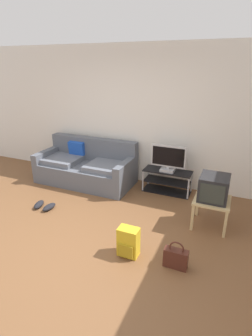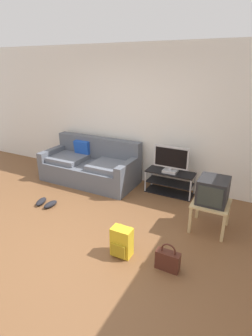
# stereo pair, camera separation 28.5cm
# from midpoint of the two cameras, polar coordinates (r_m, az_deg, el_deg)

# --- Properties ---
(ground_plane) EXTENTS (9.00, 9.80, 0.02)m
(ground_plane) POSITION_cam_midpoint_polar(r_m,az_deg,el_deg) (3.93, -10.63, -15.24)
(ground_plane) COLOR brown
(wall_back) EXTENTS (9.00, 0.10, 2.70)m
(wall_back) POSITION_cam_midpoint_polar(r_m,az_deg,el_deg) (5.37, 4.73, 11.00)
(wall_back) COLOR silver
(wall_back) RESTS_ON ground_plane
(couch) EXTENTS (1.98, 0.94, 0.87)m
(couch) POSITION_cam_midpoint_polar(r_m,az_deg,el_deg) (5.60, -6.14, 0.38)
(couch) COLOR #565B66
(couch) RESTS_ON ground_plane
(tv_stand) EXTENTS (0.91, 0.36, 0.44)m
(tv_stand) POSITION_cam_midpoint_polar(r_m,az_deg,el_deg) (5.13, 11.01, -3.10)
(tv_stand) COLOR black
(tv_stand) RESTS_ON ground_plane
(flat_tv) EXTENTS (0.66, 0.22, 0.50)m
(flat_tv) POSITION_cam_midpoint_polar(r_m,az_deg,el_deg) (4.94, 11.31, 1.72)
(flat_tv) COLOR #B2B2B7
(flat_tv) RESTS_ON tv_stand
(side_table) EXTENTS (0.52, 0.52, 0.45)m
(side_table) POSITION_cam_midpoint_polar(r_m,az_deg,el_deg) (4.13, 19.72, -7.87)
(side_table) COLOR tan
(side_table) RESTS_ON ground_plane
(crt_tv) EXTENTS (0.41, 0.45, 0.37)m
(crt_tv) POSITION_cam_midpoint_polar(r_m,az_deg,el_deg) (4.04, 20.20, -4.61)
(crt_tv) COLOR #232326
(crt_tv) RESTS_ON side_table
(backpack) EXTENTS (0.27, 0.24, 0.39)m
(backpack) POSITION_cam_midpoint_polar(r_m,az_deg,el_deg) (3.51, 1.47, -15.74)
(backpack) COLOR gold
(backpack) RESTS_ON ground_plane
(handbag) EXTENTS (0.29, 0.12, 0.37)m
(handbag) POSITION_cam_midpoint_polar(r_m,az_deg,el_deg) (3.40, 11.50, -18.91)
(handbag) COLOR #4C2319
(handbag) RESTS_ON ground_plane
(sneakers_pair) EXTENTS (0.39, 0.30, 0.09)m
(sneakers_pair) POSITION_cam_midpoint_polar(r_m,az_deg,el_deg) (4.85, -15.31, -7.30)
(sneakers_pair) COLOR black
(sneakers_pair) RESTS_ON ground_plane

